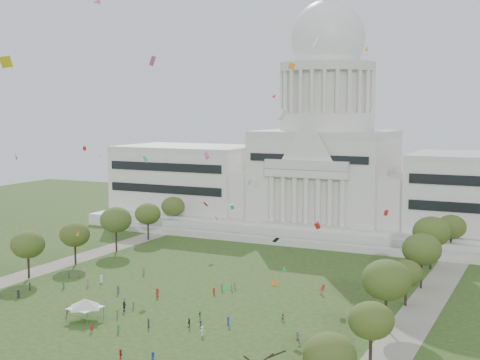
% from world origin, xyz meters
% --- Properties ---
extents(ground, '(400.00, 400.00, 0.00)m').
position_xyz_m(ground, '(0.00, 0.00, 0.00)').
color(ground, '#2A4618').
rests_on(ground, ground).
extents(capitol, '(160.00, 64.50, 91.30)m').
position_xyz_m(capitol, '(0.00, 113.59, 22.30)').
color(capitol, beige).
rests_on(capitol, ground).
extents(path_left, '(8.00, 160.00, 0.04)m').
position_xyz_m(path_left, '(-48.00, 30.00, 0.02)').
color(path_left, gray).
rests_on(path_left, ground).
extents(path_right, '(8.00, 160.00, 0.04)m').
position_xyz_m(path_right, '(48.00, 30.00, 0.02)').
color(path_right, gray).
rests_on(path_right, ground).
extents(row_tree_r_0, '(7.67, 7.67, 10.91)m').
position_xyz_m(row_tree_r_0, '(44.94, -19.59, 7.75)').
color(row_tree_r_0, black).
rests_on(row_tree_r_0, ground).
extents(row_tree_r_1, '(7.58, 7.58, 10.78)m').
position_xyz_m(row_tree_r_1, '(46.22, -1.75, 7.66)').
color(row_tree_r_1, black).
rests_on(row_tree_r_1, ground).
extents(row_tree_l_2, '(8.42, 8.42, 11.97)m').
position_xyz_m(row_tree_l_2, '(-45.04, 17.30, 8.51)').
color(row_tree_l_2, black).
rests_on(row_tree_l_2, ground).
extents(row_tree_r_2, '(9.55, 9.55, 13.58)m').
position_xyz_m(row_tree_r_2, '(44.17, 17.44, 9.66)').
color(row_tree_r_2, black).
rests_on(row_tree_r_2, ground).
extents(row_tree_l_3, '(8.12, 8.12, 11.55)m').
position_xyz_m(row_tree_l_3, '(-44.09, 33.92, 8.21)').
color(row_tree_l_3, black).
rests_on(row_tree_l_3, ground).
extents(row_tree_r_3, '(7.01, 7.01, 9.98)m').
position_xyz_m(row_tree_r_3, '(44.40, 34.48, 7.08)').
color(row_tree_r_3, black).
rests_on(row_tree_r_3, ground).
extents(row_tree_l_4, '(9.29, 9.29, 13.21)m').
position_xyz_m(row_tree_l_4, '(-44.08, 52.42, 9.39)').
color(row_tree_l_4, black).
rests_on(row_tree_l_4, ground).
extents(row_tree_r_4, '(9.19, 9.19, 13.06)m').
position_xyz_m(row_tree_r_4, '(44.76, 50.04, 9.29)').
color(row_tree_r_4, black).
rests_on(row_tree_r_4, ground).
extents(row_tree_l_5, '(8.33, 8.33, 11.85)m').
position_xyz_m(row_tree_l_5, '(-45.22, 71.01, 8.42)').
color(row_tree_l_5, black).
rests_on(row_tree_l_5, ground).
extents(row_tree_r_5, '(9.82, 9.82, 13.96)m').
position_xyz_m(row_tree_r_5, '(43.49, 70.19, 9.93)').
color(row_tree_r_5, black).
rests_on(row_tree_r_5, ground).
extents(row_tree_l_6, '(8.19, 8.19, 11.64)m').
position_xyz_m(row_tree_l_6, '(-46.87, 89.14, 8.27)').
color(row_tree_l_6, black).
rests_on(row_tree_l_6, ground).
extents(row_tree_r_6, '(8.42, 8.42, 11.97)m').
position_xyz_m(row_tree_r_6, '(45.96, 88.13, 8.51)').
color(row_tree_r_6, black).
rests_on(row_tree_r_6, ground).
extents(event_tent, '(8.53, 8.53, 4.32)m').
position_xyz_m(event_tent, '(-11.57, -2.65, 3.35)').
color(event_tent, '#4C4C4C').
rests_on(event_tent, ground).
extents(person_0, '(0.95, 0.91, 1.64)m').
position_xyz_m(person_0, '(31.06, 4.64, 0.82)').
color(person_0, '#994C8C').
rests_on(person_0, ground).
extents(person_2, '(0.89, 0.94, 1.66)m').
position_xyz_m(person_2, '(24.69, 13.39, 0.83)').
color(person_2, olive).
rests_on(person_2, ground).
extents(person_3, '(0.82, 1.19, 1.68)m').
position_xyz_m(person_3, '(12.18, 2.12, 0.84)').
color(person_3, '#26262B').
rests_on(person_3, ground).
extents(person_4, '(0.81, 1.19, 1.85)m').
position_xyz_m(person_4, '(9.65, 2.15, 0.93)').
color(person_4, '#26262B').
rests_on(person_4, ground).
extents(person_5, '(1.47, 2.02, 2.03)m').
position_xyz_m(person_5, '(-7.72, 5.23, 1.01)').
color(person_5, '#26262B').
rests_on(person_5, ground).
extents(person_6, '(0.58, 0.84, 1.67)m').
position_xyz_m(person_6, '(12.94, -15.69, 0.83)').
color(person_6, navy).
rests_on(person_6, ground).
extents(person_7, '(0.74, 0.75, 1.67)m').
position_xyz_m(person_7, '(-5.65, -8.24, 0.84)').
color(person_7, '#B21E1E').
rests_on(person_7, ground).
extents(person_8, '(0.83, 0.78, 1.46)m').
position_xyz_m(person_8, '(-12.74, 12.56, 0.73)').
color(person_8, silver).
rests_on(person_8, ground).
extents(person_9, '(1.10, 1.34, 1.85)m').
position_xyz_m(person_9, '(14.27, -0.97, 0.92)').
color(person_9, silver).
rests_on(person_9, ground).
extents(person_10, '(0.65, 0.88, 1.35)m').
position_xyz_m(person_10, '(8.61, 8.33, 0.68)').
color(person_10, '#33723F').
rests_on(person_10, ground).
extents(person_11, '(1.52, 1.54, 1.67)m').
position_xyz_m(person_11, '(7.35, -16.97, 0.84)').
color(person_11, '#B21E1E').
rests_on(person_11, ground).
extents(distant_crowd, '(63.43, 41.59, 1.95)m').
position_xyz_m(distant_crowd, '(-13.07, 14.68, 0.87)').
color(distant_crowd, '#26262B').
rests_on(distant_crowd, ground).
extents(kite_swarm, '(86.13, 103.72, 63.92)m').
position_xyz_m(kite_swarm, '(3.39, 8.42, 32.18)').
color(kite_swarm, yellow).
rests_on(kite_swarm, ground).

